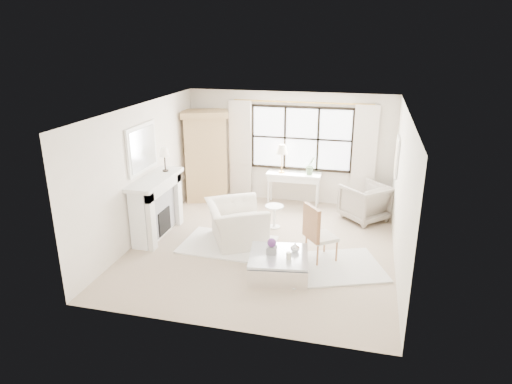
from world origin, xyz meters
TOP-DOWN VIEW (x-y plane):
  - floor at (0.00, 0.00)m, footprint 5.50×5.50m
  - ceiling at (0.00, 0.00)m, footprint 5.50×5.50m
  - wall_back at (0.00, 2.75)m, footprint 5.00×0.00m
  - wall_front at (0.00, -2.75)m, footprint 5.00×0.00m
  - wall_left at (-2.50, 0.00)m, footprint 0.00×5.50m
  - wall_right at (2.50, 0.00)m, footprint 0.00×5.50m
  - window_pane at (0.30, 2.73)m, footprint 2.40×0.02m
  - window_frame at (0.30, 2.72)m, footprint 2.50×0.04m
  - curtain_rod at (0.30, 2.67)m, footprint 3.30×0.04m
  - curtain_left at (-1.20, 2.65)m, footprint 0.55×0.10m
  - curtain_right at (1.80, 2.65)m, footprint 0.55×0.10m
  - fireplace at (-2.27, 0.00)m, footprint 0.58×1.66m
  - mirror_frame at (-2.47, 0.00)m, footprint 0.05×1.15m
  - mirror_glass at (-2.44, 0.00)m, footprint 0.02×1.00m
  - art_frame at (2.47, 1.70)m, footprint 0.04×0.62m
  - art_canvas at (2.45, 1.70)m, footprint 0.01×0.52m
  - mantel_lamp at (-2.21, 0.45)m, footprint 0.22×0.22m
  - armoire at (-2.00, 2.32)m, footprint 1.29×1.04m
  - console_table at (0.18, 2.46)m, footprint 1.31×0.47m
  - console_lamp at (-0.12, 2.45)m, footprint 0.28×0.28m
  - orchid_plant at (0.58, 2.45)m, footprint 0.32×0.31m
  - side_table at (0.02, 0.95)m, footprint 0.40×0.40m
  - rug_left at (-0.69, -0.12)m, footprint 1.83×1.33m
  - rug_right at (1.41, -0.57)m, footprint 2.09×1.84m
  - club_armchair at (-0.57, 0.07)m, footprint 1.54×1.61m
  - wingback_chair at (1.90, 1.89)m, footprint 1.26×1.26m
  - french_chair at (1.15, -0.32)m, footprint 0.68×0.68m
  - coffee_table at (0.51, -1.02)m, footprint 1.14×1.14m
  - planter_box at (0.38, -1.00)m, footprint 0.18×0.18m
  - planter_flowers at (0.38, -1.00)m, footprint 0.15×0.15m
  - pillar_candle at (0.70, -1.13)m, footprint 0.09×0.09m
  - coffee_vase at (0.76, -0.84)m, footprint 0.21×0.21m

SIDE VIEW (x-z plane):
  - floor at x=0.00m, z-range 0.00..0.00m
  - rug_left at x=-0.69m, z-range 0.00..0.03m
  - rug_right at x=1.41m, z-range 0.00..0.03m
  - coffee_table at x=0.51m, z-range -0.01..0.37m
  - french_chair at x=1.15m, z-range -0.23..0.85m
  - side_table at x=0.02m, z-range 0.08..0.58m
  - console_table at x=0.18m, z-range 0.00..0.80m
  - club_armchair at x=-0.57m, z-range 0.00..0.81m
  - wingback_chair at x=1.90m, z-range 0.00..0.82m
  - pillar_candle at x=0.70m, z-range 0.38..0.50m
  - planter_box at x=0.38m, z-range 0.38..0.51m
  - coffee_vase at x=0.76m, z-range 0.38..0.55m
  - planter_flowers at x=0.38m, z-range 0.51..0.66m
  - fireplace at x=-2.27m, z-range 0.02..1.28m
  - orchid_plant at x=0.58m, z-range 0.80..1.25m
  - armoire at x=-2.00m, z-range 0.02..2.26m
  - curtain_left at x=-1.20m, z-range 0.00..2.47m
  - curtain_right at x=1.80m, z-range 0.00..2.47m
  - wall_left at x=-2.50m, z-range -1.40..4.10m
  - wall_right at x=2.50m, z-range -1.40..4.10m
  - wall_back at x=0.00m, z-range -1.15..3.85m
  - wall_front at x=0.00m, z-range -1.15..3.85m
  - console_lamp at x=-0.12m, z-range 1.01..1.70m
  - art_frame at x=2.47m, z-range 1.14..1.96m
  - art_canvas at x=2.45m, z-range 1.19..1.91m
  - window_pane at x=0.30m, z-range 0.85..2.35m
  - window_frame at x=0.30m, z-range 0.85..2.35m
  - mantel_lamp at x=-2.21m, z-range 1.40..1.91m
  - mirror_frame at x=-2.47m, z-range 1.37..2.31m
  - mirror_glass at x=-2.44m, z-range 1.44..2.24m
  - curtain_rod at x=0.30m, z-range 2.45..2.49m
  - ceiling at x=0.00m, z-range 2.70..2.70m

